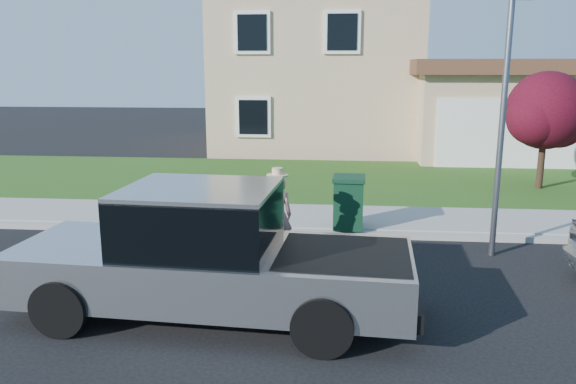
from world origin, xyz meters
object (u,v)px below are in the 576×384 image
Objects in this scene: woman at (278,214)px; trash_bin at (349,202)px; pickup_truck at (210,257)px; ornamental_tree at (547,114)px; street_lamp at (504,112)px.

woman is 1.92m from trash_bin.
pickup_truck reaches higher than trash_bin.
pickup_truck reaches higher than woman.
woman is at bearing -130.27° from trash_bin.
ornamental_tree is (7.29, 8.71, 1.29)m from pickup_truck.
pickup_truck is at bearing -129.94° from ornamental_tree.
street_lamp is (-2.73, -5.76, 0.48)m from ornamental_tree.
ornamental_tree reaches higher than pickup_truck.
ornamental_tree is 0.69× the size of street_lamp.
woman is 1.52× the size of trash_bin.
trash_bin is 3.46m from street_lamp.
pickup_truck is 4.53m from trash_bin.
ornamental_tree is 6.40m from street_lamp.
woman is at bearing 171.08° from street_lamp.
woman is 0.51× the size of ornamental_tree.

